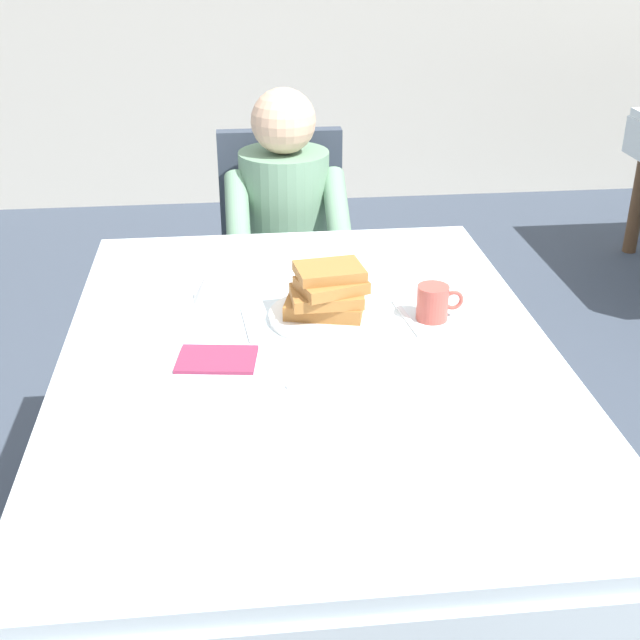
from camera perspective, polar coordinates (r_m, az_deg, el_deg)
name	(u,v)px	position (r m, az deg, el deg)	size (l,w,h in m)	color
ground_plane	(311,597)	(2.29, -0.62, -18.54)	(14.00, 14.00, 0.00)	#3D4756
dining_table_main	(310,384)	(1.89, -0.72, -4.44)	(1.12, 1.52, 0.74)	silver
chair_diner	(283,247)	(2.99, -2.54, 5.05)	(0.44, 0.45, 0.93)	#384251
diner_person	(286,225)	(2.80, -2.38, 6.54)	(0.40, 0.43, 1.12)	gray
plate_breakfast	(327,316)	(1.98, 0.49, 0.29)	(0.28, 0.28, 0.02)	white
breakfast_stack	(327,292)	(1.95, 0.51, 1.92)	(0.21, 0.17, 0.12)	#A36B33
cup_coffee	(433,303)	(1.98, 7.83, 1.20)	(0.11, 0.08, 0.08)	#B24C42
syrup_pitcher	(208,287)	(2.08, -7.76, 2.30)	(0.08, 0.08, 0.07)	silver
fork_left_of_plate	(248,325)	(1.95, -4.99, -0.37)	(0.18, 0.01, 0.01)	silver
knife_right_of_plate	(407,318)	(1.99, 6.00, 0.16)	(0.20, 0.01, 0.01)	silver
spoon_near_edge	(322,383)	(1.71, 0.12, -4.34)	(0.15, 0.01, 0.01)	silver
napkin_folded	(217,359)	(1.81, -7.11, -2.70)	(0.17, 0.12, 0.01)	#8C2D4C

